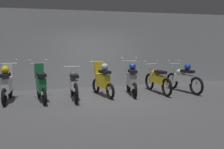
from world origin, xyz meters
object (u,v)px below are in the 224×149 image
object	(u,v)px
motorbike_slot_0	(7,84)
motorbike_slot_4	(131,79)
motorbike_slot_5	(157,80)
motorbike_slot_6	(183,78)
motorbike_slot_1	(41,84)
motorbike_slot_2	(74,84)
motorbike_slot_3	(102,80)

from	to	relation	value
motorbike_slot_0	motorbike_slot_4	bearing A→B (deg)	-1.18
motorbike_slot_5	motorbike_slot_6	xyz separation A→B (m)	(1.02, -0.08, 0.04)
motorbike_slot_4	motorbike_slot_6	bearing A→B (deg)	-1.48
motorbike_slot_1	motorbike_slot_6	distance (m)	5.11
motorbike_slot_0	motorbike_slot_2	world-z (taller)	motorbike_slot_0
motorbike_slot_1	motorbike_slot_2	size ratio (longest dim) A/B	0.86
motorbike_slot_3	motorbike_slot_5	xyz separation A→B (m)	(2.04, -0.06, -0.07)
motorbike_slot_0	motorbike_slot_5	size ratio (longest dim) A/B	0.86
motorbike_slot_4	motorbike_slot_5	size ratio (longest dim) A/B	0.86
motorbike_slot_5	motorbike_slot_4	bearing A→B (deg)	-178.22
motorbike_slot_0	motorbike_slot_5	world-z (taller)	motorbike_slot_0
motorbike_slot_0	motorbike_slot_3	world-z (taller)	motorbike_slot_0
motorbike_slot_5	motorbike_slot_6	world-z (taller)	same
motorbike_slot_2	motorbike_slot_3	distance (m)	1.05
motorbike_slot_5	motorbike_slot_1	bearing A→B (deg)	-177.72
motorbike_slot_6	motorbike_slot_5	bearing A→B (deg)	175.28
motorbike_slot_5	motorbike_slot_3	bearing A→B (deg)	178.35
motorbike_slot_4	motorbike_slot_5	xyz separation A→B (m)	(1.02, 0.03, -0.08)
motorbike_slot_0	motorbike_slot_3	size ratio (longest dim) A/B	1.01
motorbike_slot_0	motorbike_slot_1	xyz separation A→B (m)	(1.01, -0.21, -0.04)
motorbike_slot_3	motorbike_slot_2	bearing A→B (deg)	-166.47
motorbike_slot_3	motorbike_slot_6	size ratio (longest dim) A/B	0.86
motorbike_slot_4	motorbike_slot_6	size ratio (longest dim) A/B	0.86
motorbike_slot_0	motorbike_slot_3	bearing A→B (deg)	0.12
motorbike_slot_4	motorbike_slot_0	bearing A→B (deg)	178.82
motorbike_slot_1	motorbike_slot_5	xyz separation A→B (m)	(4.09, 0.16, -0.04)
motorbike_slot_6	motorbike_slot_3	bearing A→B (deg)	177.33
motorbike_slot_6	motorbike_slot_1	bearing A→B (deg)	-179.12
motorbike_slot_1	motorbike_slot_5	distance (m)	4.09
motorbike_slot_0	motorbike_slot_3	distance (m)	3.06
motorbike_slot_1	motorbike_slot_0	bearing A→B (deg)	168.03
motorbike_slot_0	motorbike_slot_6	xyz separation A→B (m)	(6.12, -0.14, -0.04)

